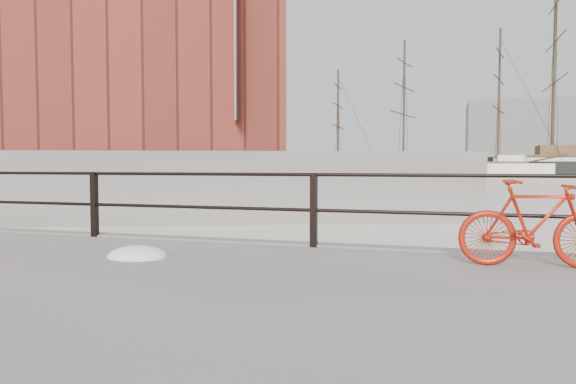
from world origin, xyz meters
The scene contains 11 objects.
far_quay centered at (-40.00, 72.00, 0.90)m, with size 24.00×150.00×1.80m, color gray.
bicycle centered at (-0.87, -0.81, 0.83)m, with size 1.58×0.24×0.95m, color #AB1B0B.
schooner_mid centered at (-1.14, 75.95, 0.00)m, with size 31.18×13.19×22.23m, color white, non-canonical shape.
schooner_left centered at (-23.36, 74.39, 0.00)m, with size 22.93×10.42×17.56m, color white, non-canonical shape.
workboat_near centered at (-28.81, 27.19, 0.00)m, with size 11.42×3.81×7.00m, color black, non-canonical shape.
workboat_far centered at (-33.13, 42.70, 0.00)m, with size 10.77×3.72×7.00m, color black, non-canonical shape.
apartment_mustard centered at (-29.49, 40.65, 12.90)m, with size 22.00×15.00×22.20m, color gold.
apartment_cream centered at (-38.11, 61.98, 12.40)m, with size 20.00×15.00×21.20m, color beige.
apartment_grey centered at (-46.35, 82.38, 13.40)m, with size 22.00×15.00×23.20m, color gray.
apartment_brick centered at (-54.97, 103.70, 12.40)m, with size 24.00×15.00×21.20m, color brown.
industrial_west centered at (20.00, 140.00, 9.00)m, with size 32.00×18.00×18.00m, color gray.
Camera 1 is at (-1.83, -6.85, 1.46)m, focal length 32.00 mm.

